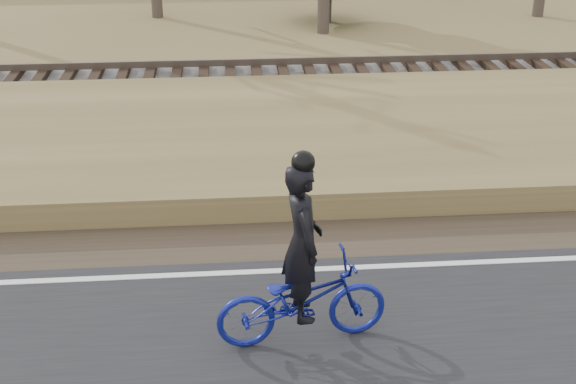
{
  "coord_description": "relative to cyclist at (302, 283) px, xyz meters",
  "views": [
    {
      "loc": [
        -6.19,
        -9.25,
        5.54
      ],
      "look_at": [
        -5.36,
        0.5,
        1.1
      ],
      "focal_mm": 50.0,
      "sensor_mm": 36.0,
      "label": 1
    }
  ],
  "objects": [
    {
      "name": "embankment",
      "position": [
        5.36,
        5.6,
        -0.59
      ],
      "size": [
        120.0,
        5.0,
        0.44
      ],
      "primitive_type": "cube",
      "color": "olive",
      "rests_on": "ground"
    },
    {
      "name": "cyclist",
      "position": [
        0.0,
        0.0,
        0.0
      ],
      "size": [
        2.07,
        0.95,
        2.37
      ],
      "rotation": [
        0.0,
        0.0,
        1.7
      ],
      "color": "navy",
      "rests_on": "road"
    },
    {
      "name": "railroad",
      "position": [
        5.36,
        9.4,
        -0.28
      ],
      "size": [
        120.0,
        2.4,
        0.29
      ],
      "color": "black",
      "rests_on": "ballast"
    },
    {
      "name": "ballast",
      "position": [
        5.36,
        9.4,
        -0.59
      ],
      "size": [
        120.0,
        3.0,
        0.45
      ],
      "primitive_type": "cube",
      "color": "slate",
      "rests_on": "ground"
    }
  ]
}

